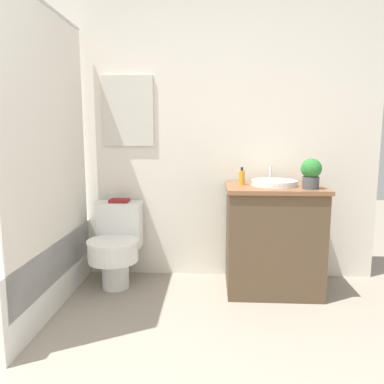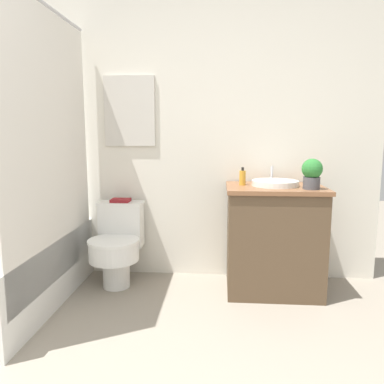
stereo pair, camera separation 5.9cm
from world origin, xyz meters
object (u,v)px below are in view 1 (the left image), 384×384
object	(u,v)px
toilet	(116,244)
sink	(274,183)
potted_plant	(311,173)
book_on_tank	(119,201)
soap_bottle	(242,177)

from	to	relation	value
toilet	sink	world-z (taller)	sink
sink	potted_plant	size ratio (longest dim) A/B	1.78
toilet	book_on_tank	bearing A→B (deg)	90.00
book_on_tank	potted_plant	bearing A→B (deg)	-11.13
potted_plant	soap_bottle	bearing A→B (deg)	159.72
toilet	book_on_tank	size ratio (longest dim) A/B	4.31
toilet	sink	bearing A→B (deg)	0.29
toilet	potted_plant	world-z (taller)	potted_plant
potted_plant	book_on_tank	distance (m)	1.47
toilet	soap_bottle	world-z (taller)	soap_bottle
soap_bottle	potted_plant	world-z (taller)	potted_plant
sink	potted_plant	bearing A→B (deg)	-34.12
toilet	sink	distance (m)	1.29
soap_bottle	sink	bearing A→B (deg)	-4.38
sink	soap_bottle	world-z (taller)	soap_bottle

